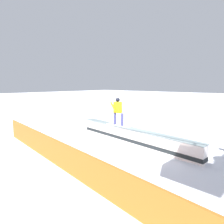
% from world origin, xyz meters
% --- Properties ---
extents(ground_plane, '(120.00, 120.00, 0.00)m').
position_xyz_m(ground_plane, '(0.00, 0.00, 0.00)').
color(ground_plane, white).
extents(grind_box, '(7.23, 1.22, 0.76)m').
position_xyz_m(grind_box, '(0.00, 0.00, 0.34)').
color(grind_box, white).
rests_on(grind_box, ground_plane).
extents(snowboarder, '(1.53, 0.42, 1.47)m').
position_xyz_m(snowboarder, '(1.03, -0.10, 1.55)').
color(snowboarder, silver).
rests_on(snowboarder, grind_box).
extents(safety_fence, '(11.24, 1.21, 0.96)m').
position_xyz_m(safety_fence, '(0.00, 4.06, 0.48)').
color(safety_fence, orange).
rests_on(safety_fence, ground_plane).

